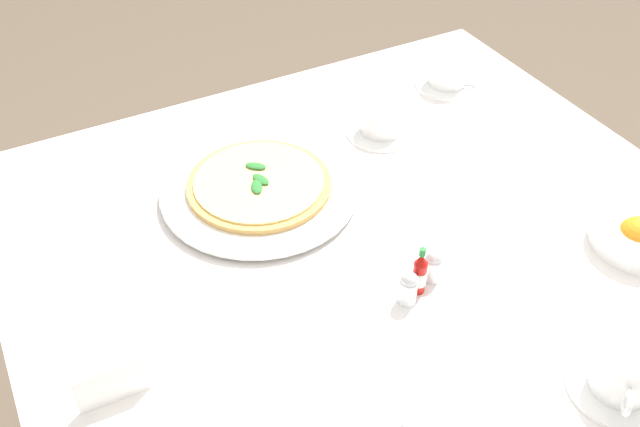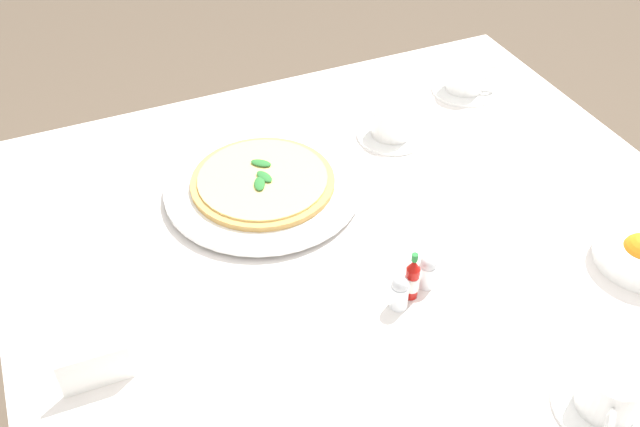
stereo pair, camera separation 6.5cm
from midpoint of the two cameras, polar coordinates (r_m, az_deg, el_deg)
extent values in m
cube|color=white|center=(1.10, 6.72, -3.90)|extent=(1.10, 1.10, 0.02)
cube|color=white|center=(1.57, -3.26, 5.16)|extent=(1.10, 0.01, 0.28)
cube|color=white|center=(1.49, 24.95, -1.71)|extent=(0.01, 1.10, 0.28)
cylinder|color=brown|center=(1.82, 11.54, 1.20)|extent=(0.06, 0.06, 0.73)
cylinder|color=brown|center=(1.60, -17.32, -7.24)|extent=(0.06, 0.06, 0.73)
cylinder|color=white|center=(1.20, -3.01, 1.83)|extent=(0.20, 0.20, 0.01)
cylinder|color=white|center=(1.19, -3.02, 2.17)|extent=(0.33, 0.33, 0.01)
cylinder|color=tan|center=(1.19, -3.04, 2.54)|extent=(0.24, 0.24, 0.01)
cylinder|color=#EFD17A|center=(1.18, -3.05, 2.81)|extent=(0.22, 0.22, 0.00)
ellipsoid|color=#2D7533|center=(1.16, -3.27, 2.37)|extent=(0.03, 0.04, 0.01)
ellipsoid|color=#2D7533|center=(1.18, -2.90, 2.95)|extent=(0.03, 0.04, 0.01)
ellipsoid|color=#2D7533|center=(1.21, -3.21, 4.03)|extent=(0.04, 0.04, 0.01)
cylinder|color=white|center=(0.99, 23.67, -14.04)|extent=(0.13, 0.13, 0.01)
cylinder|color=white|center=(0.96, 24.24, -12.83)|extent=(0.08, 0.08, 0.06)
torus|color=white|center=(0.93, 24.17, -15.10)|extent=(0.03, 0.03, 0.03)
cylinder|color=black|center=(0.94, 24.70, -11.81)|extent=(0.07, 0.07, 0.00)
cylinder|color=white|center=(1.34, 7.15, 6.26)|extent=(0.13, 0.13, 0.01)
cylinder|color=white|center=(1.32, 7.26, 7.28)|extent=(0.08, 0.08, 0.05)
torus|color=white|center=(1.36, 6.94, 8.54)|extent=(0.02, 0.04, 0.03)
cylinder|color=black|center=(1.31, 7.33, 8.06)|extent=(0.07, 0.07, 0.00)
cylinder|color=white|center=(1.50, 12.69, 9.66)|extent=(0.13, 0.13, 0.01)
cylinder|color=white|center=(1.48, 12.89, 10.83)|extent=(0.08, 0.08, 0.06)
torus|color=white|center=(1.49, 14.84, 10.79)|extent=(0.03, 0.02, 0.03)
cylinder|color=black|center=(1.47, 13.06, 11.78)|extent=(0.07, 0.07, 0.00)
cylinder|color=#B7140F|center=(1.02, 9.35, -5.48)|extent=(0.02, 0.02, 0.05)
cylinder|color=white|center=(1.02, 9.35, -5.48)|extent=(0.02, 0.02, 0.02)
cone|color=#B7140F|center=(1.00, 9.57, -4.08)|extent=(0.02, 0.02, 0.02)
cylinder|color=#1E722D|center=(0.99, 9.66, -3.50)|extent=(0.01, 0.01, 0.01)
cylinder|color=white|center=(1.01, 8.22, -6.63)|extent=(0.03, 0.03, 0.04)
cylinder|color=white|center=(1.01, 8.19, -6.86)|extent=(0.02, 0.02, 0.03)
sphere|color=silver|center=(0.99, 8.35, -5.70)|extent=(0.02, 0.02, 0.02)
cylinder|color=white|center=(1.04, 10.35, -4.93)|extent=(0.03, 0.03, 0.04)
cylinder|color=#38332D|center=(1.05, 10.31, -5.16)|extent=(0.02, 0.02, 0.03)
sphere|color=silver|center=(1.03, 10.50, -4.01)|extent=(0.02, 0.02, 0.02)
cube|color=white|center=(0.94, -15.63, -12.21)|extent=(0.09, 0.01, 0.06)
camera|label=1|loc=(0.03, -88.34, 1.45)|focal=39.89mm
camera|label=2|loc=(0.03, 91.66, -1.45)|focal=39.89mm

